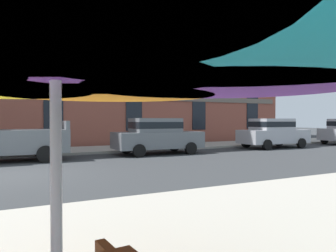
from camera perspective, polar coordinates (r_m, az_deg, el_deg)
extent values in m
plane|color=#2D3033|center=(10.87, -26.99, -7.99)|extent=(120.00, 120.00, 0.00)
cube|color=#9E998E|center=(17.62, -26.90, -4.36)|extent=(56.00, 3.60, 0.12)
cube|color=#934C3D|center=(26.93, -27.03, 18.03)|extent=(40.02, 12.00, 19.20)
cube|color=#6B6056|center=(19.76, -26.96, 5.33)|extent=(39.22, 0.08, 0.36)
cube|color=#6B6056|center=(20.26, -27.04, 14.39)|extent=(39.22, 0.08, 0.36)
cube|color=black|center=(24.75, 5.56, 20.67)|extent=(1.10, 0.06, 18.00)
cube|color=black|center=(27.61, 14.86, 18.54)|extent=(1.10, 0.06, 18.00)
cube|color=slate|center=(14.47, -27.60, -2.50)|extent=(5.10, 1.90, 0.96)
cube|color=slate|center=(14.62, -17.89, 0.19)|extent=(0.16, 1.75, 0.36)
cylinder|color=black|center=(15.51, -21.67, -4.00)|extent=(0.68, 0.22, 0.68)
cylinder|color=black|center=(13.63, -20.96, -4.69)|extent=(0.68, 0.22, 0.68)
cube|color=slate|center=(15.96, -1.77, -2.49)|extent=(4.40, 1.76, 0.80)
cube|color=slate|center=(15.87, -2.27, 0.16)|extent=(2.30, 1.55, 0.68)
cube|color=black|center=(15.87, -2.27, 0.16)|extent=(2.32, 1.57, 0.32)
cylinder|color=black|center=(17.38, 1.08, -3.52)|extent=(0.60, 0.22, 0.60)
cylinder|color=black|center=(15.85, 4.06, -3.97)|extent=(0.60, 0.22, 0.60)
cylinder|color=black|center=(16.29, -7.45, -3.84)|extent=(0.60, 0.22, 0.60)
cylinder|color=black|center=(14.65, -5.17, -4.38)|extent=(0.60, 0.22, 0.60)
cube|color=#A8AAB2|center=(20.46, 18.25, -1.77)|extent=(4.40, 1.76, 0.80)
cube|color=#A8AAB2|center=(20.33, 17.97, 0.31)|extent=(2.30, 1.55, 0.68)
cube|color=black|center=(20.33, 17.97, 0.31)|extent=(2.32, 1.57, 0.32)
cylinder|color=black|center=(22.06, 19.14, -2.61)|extent=(0.60, 0.22, 0.60)
cylinder|color=black|center=(20.88, 22.61, -2.84)|extent=(0.60, 0.22, 0.60)
cylinder|color=black|center=(20.20, 13.74, -2.91)|extent=(0.60, 0.22, 0.60)
cylinder|color=black|center=(18.90, 17.21, -3.20)|extent=(0.60, 0.22, 0.60)
cylinder|color=black|center=(25.40, 26.07, -2.18)|extent=(0.60, 0.22, 0.60)
cylinder|color=silver|center=(1.83, -19.23, -14.71)|extent=(0.06, 0.06, 2.39)
cone|color=#662D9E|center=(2.20, 9.26, 12.90)|extent=(1.82, 1.82, 0.49)
cone|color=orange|center=(2.78, -11.01, 10.39)|extent=(1.82, 1.82, 0.49)
cone|color=#662D9E|center=(1.83, -19.43, 16.64)|extent=(1.74, 1.74, 0.57)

